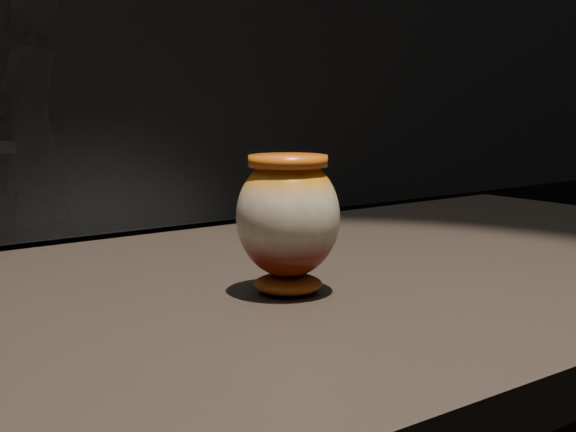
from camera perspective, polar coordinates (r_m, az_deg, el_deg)
name	(u,v)px	position (r m, az deg, el deg)	size (l,w,h in m)	color
main_vase	(288,218)	(0.91, 0.00, -0.18)	(0.15, 0.15, 0.16)	#661909
visitor	(31,132)	(5.41, -17.84, 5.72)	(0.65, 0.42, 1.77)	black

